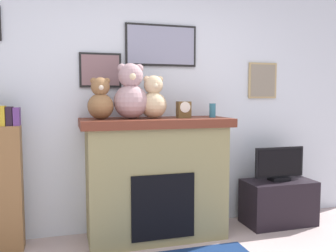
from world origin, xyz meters
name	(u,v)px	position (x,y,z in m)	size (l,w,h in m)	color
back_wall	(138,102)	(0.00, 2.00, 1.30)	(5.20, 0.15, 2.60)	silver
fireplace	(156,177)	(0.11, 1.67, 0.58)	(1.41, 0.59, 1.16)	#8B8154
tv_stand	(278,202)	(1.45, 1.64, 0.24)	(0.74, 0.40, 0.47)	black
television	(279,165)	(1.45, 1.64, 0.64)	(0.56, 0.14, 0.36)	black
candle_jar	(212,110)	(0.68, 1.65, 1.23)	(0.06, 0.06, 0.14)	teal
mantel_clock	(184,110)	(0.38, 1.65, 1.24)	(0.13, 0.10, 0.16)	brown
teddy_bear_cream	(101,100)	(-0.41, 1.65, 1.33)	(0.23, 0.23, 0.38)	olive
teddy_bear_grey	(131,94)	(-0.13, 1.65, 1.39)	(0.32, 0.32, 0.51)	#A9878C
teddy_bear_tan	(153,99)	(0.08, 1.65, 1.34)	(0.25, 0.25, 0.40)	#CCB28B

